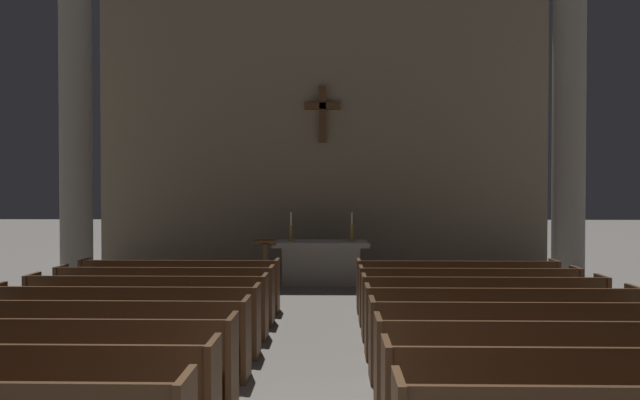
# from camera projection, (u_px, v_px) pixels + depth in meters

# --- Properties ---
(pew_left_row_2) EXTENTS (3.54, 0.50, 0.95)m
(pew_left_row_2) POSITION_uv_depth(u_px,v_px,m) (9.00, 394.00, 5.39)
(pew_left_row_2) COLOR brown
(pew_left_row_2) RESTS_ON ground
(pew_left_row_3) EXTENTS (3.54, 0.50, 0.95)m
(pew_left_row_3) POSITION_uv_depth(u_px,v_px,m) (60.00, 362.00, 6.39)
(pew_left_row_3) COLOR brown
(pew_left_row_3) RESTS_ON ground
(pew_left_row_4) EXTENTS (3.54, 0.50, 0.95)m
(pew_left_row_4) POSITION_uv_depth(u_px,v_px,m) (97.00, 338.00, 7.39)
(pew_left_row_4) COLOR brown
(pew_left_row_4) RESTS_ON ground
(pew_left_row_5) EXTENTS (3.54, 0.50, 0.95)m
(pew_left_row_5) POSITION_uv_depth(u_px,v_px,m) (125.00, 320.00, 8.39)
(pew_left_row_5) COLOR brown
(pew_left_row_5) RESTS_ON ground
(pew_left_row_6) EXTENTS (3.54, 0.50, 0.95)m
(pew_left_row_6) POSITION_uv_depth(u_px,v_px,m) (148.00, 306.00, 9.39)
(pew_left_row_6) COLOR brown
(pew_left_row_6) RESTS_ON ground
(pew_left_row_7) EXTENTS (3.54, 0.50, 0.95)m
(pew_left_row_7) POSITION_uv_depth(u_px,v_px,m) (166.00, 295.00, 10.40)
(pew_left_row_7) COLOR brown
(pew_left_row_7) RESTS_ON ground
(pew_left_row_8) EXTENTS (3.54, 0.50, 0.95)m
(pew_left_row_8) POSITION_uv_depth(u_px,v_px,m) (180.00, 285.00, 11.40)
(pew_left_row_8) COLOR brown
(pew_left_row_8) RESTS_ON ground
(pew_right_row_2) EXTENTS (3.54, 0.50, 0.95)m
(pew_right_row_2) POSITION_uv_depth(u_px,v_px,m) (596.00, 398.00, 5.28)
(pew_right_row_2) COLOR brown
(pew_right_row_2) RESTS_ON ground
(pew_right_row_3) EXTENTS (3.54, 0.50, 0.95)m
(pew_right_row_3) POSITION_uv_depth(u_px,v_px,m) (554.00, 365.00, 6.28)
(pew_right_row_3) COLOR brown
(pew_right_row_3) RESTS_ON ground
(pew_right_row_4) EXTENTS (3.54, 0.50, 0.95)m
(pew_right_row_4) POSITION_uv_depth(u_px,v_px,m) (524.00, 340.00, 7.28)
(pew_right_row_4) COLOR brown
(pew_right_row_4) RESTS_ON ground
(pew_right_row_5) EXTENTS (3.54, 0.50, 0.95)m
(pew_right_row_5) POSITION_uv_depth(u_px,v_px,m) (501.00, 322.00, 8.28)
(pew_right_row_5) COLOR brown
(pew_right_row_5) RESTS_ON ground
(pew_right_row_6) EXTENTS (3.54, 0.50, 0.95)m
(pew_right_row_6) POSITION_uv_depth(u_px,v_px,m) (483.00, 307.00, 9.29)
(pew_right_row_6) COLOR brown
(pew_right_row_6) RESTS_ON ground
(pew_right_row_7) EXTENTS (3.54, 0.50, 0.95)m
(pew_right_row_7) POSITION_uv_depth(u_px,v_px,m) (468.00, 296.00, 10.29)
(pew_right_row_7) COLOR brown
(pew_right_row_7) RESTS_ON ground
(pew_right_row_8) EXTENTS (3.54, 0.50, 0.95)m
(pew_right_row_8) POSITION_uv_depth(u_px,v_px,m) (456.00, 286.00, 11.29)
(pew_right_row_8) COLOR brown
(pew_right_row_8) RESTS_ON ground
(column_left_second) EXTENTS (0.99, 0.99, 6.52)m
(column_left_second) POSITION_uv_depth(u_px,v_px,m) (76.00, 143.00, 13.35)
(column_left_second) COLOR #9E998E
(column_left_second) RESTS_ON ground
(column_right_second) EXTENTS (0.99, 0.99, 6.52)m
(column_right_second) POSITION_uv_depth(u_px,v_px,m) (569.00, 142.00, 13.13)
(column_right_second) COLOR #9E998E
(column_right_second) RESTS_ON ground
(altar) EXTENTS (2.20, 0.90, 1.01)m
(altar) POSITION_uv_depth(u_px,v_px,m) (321.00, 262.00, 14.58)
(altar) COLOR #A8A399
(altar) RESTS_ON ground
(candlestick_left) EXTENTS (0.16, 0.16, 0.66)m
(candlestick_left) POSITION_uv_depth(u_px,v_px,m) (291.00, 232.00, 14.58)
(candlestick_left) COLOR #B79338
(candlestick_left) RESTS_ON altar
(candlestick_right) EXTENTS (0.16, 0.16, 0.66)m
(candlestick_right) POSITION_uv_depth(u_px,v_px,m) (352.00, 232.00, 14.55)
(candlestick_right) COLOR #B79338
(candlestick_right) RESTS_ON altar
(apse_with_cross) EXTENTS (11.36, 0.42, 7.42)m
(apse_with_cross) POSITION_uv_depth(u_px,v_px,m) (323.00, 130.00, 16.20)
(apse_with_cross) COLOR gray
(apse_with_cross) RESTS_ON ground
(lectern) EXTENTS (0.44, 0.36, 1.15)m
(lectern) POSITION_uv_depth(u_px,v_px,m) (265.00, 267.00, 13.40)
(lectern) COLOR brown
(lectern) RESTS_ON ground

